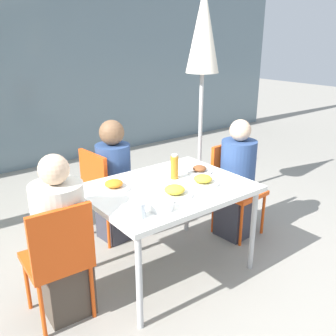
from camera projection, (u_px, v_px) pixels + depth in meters
ground_plane at (168, 269)px, 3.13m from camera, size 24.00×24.00×0.00m
building_facade at (19, 61)px, 5.10m from camera, size 10.00×0.20×3.00m
dining_table at (168, 193)px, 2.90m from camera, size 1.22×0.94×0.75m
chair_left at (59, 254)px, 2.41m from camera, size 0.42×0.42×0.88m
person_left at (62, 243)px, 2.48m from camera, size 0.34×0.34×1.16m
chair_right at (233, 182)px, 3.59m from camera, size 0.43×0.43×0.88m
person_right at (237, 183)px, 3.49m from camera, size 0.32×0.32×1.14m
chair_far at (104, 188)px, 3.44m from camera, size 0.44×0.44×0.88m
person_far at (114, 184)px, 3.44m from camera, size 0.31×0.31×1.15m
closed_umbrella at (203, 44)px, 3.80m from camera, size 0.36×0.36×2.32m
plate_0 at (199, 170)px, 3.16m from camera, size 0.21×0.21×0.06m
plate_1 at (175, 191)px, 2.71m from camera, size 0.27×0.27×0.07m
plate_2 at (114, 185)px, 2.83m from camera, size 0.25×0.25×0.07m
plate_3 at (203, 181)px, 2.92m from camera, size 0.26×0.26×0.07m
bottle at (174, 167)px, 3.01m from camera, size 0.06×0.06×0.21m
drinking_cup at (139, 210)px, 2.38m from camera, size 0.08×0.08×0.10m
salad_bowl at (161, 206)px, 2.50m from camera, size 0.17×0.17×0.05m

